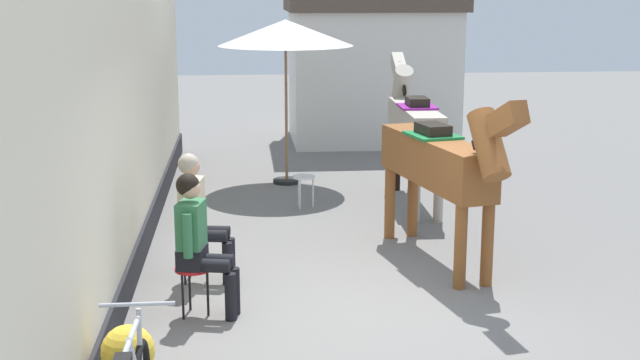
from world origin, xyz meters
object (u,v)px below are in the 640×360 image
object	(u,v)px
seated_visitor_near	(198,237)
saddled_horse_near	(441,163)
spare_stool_white	(304,180)
cafe_parasol	(286,34)
seated_visitor_far	(198,211)
saddled_horse_far	(414,124)

from	to	relation	value
seated_visitor_near	saddled_horse_near	xyz separation A→B (m)	(2.63, 1.38, 0.38)
saddled_horse_near	spare_stool_white	size ratio (longest dim) A/B	6.43
cafe_parasol	spare_stool_white	bearing A→B (deg)	-84.29
seated_visitor_near	cafe_parasol	xyz separation A→B (m)	(1.13, 5.61, 1.59)
saddled_horse_near	spare_stool_white	bearing A→B (deg)	116.82
saddled_horse_near	spare_stool_white	xyz separation A→B (m)	(-1.34, 2.65, -0.76)
seated_visitor_far	saddled_horse_near	size ratio (longest dim) A/B	0.47
seated_visitor_far	spare_stool_white	size ratio (longest dim) A/B	3.02
saddled_horse_far	saddled_horse_near	bearing A→B (deg)	-95.19
seated_visitor_far	cafe_parasol	distance (m)	5.03
seated_visitor_far	cafe_parasol	world-z (taller)	cafe_parasol
saddled_horse_near	saddled_horse_far	xyz separation A→B (m)	(0.26, 2.81, 0.00)
seated_visitor_far	saddled_horse_near	xyz separation A→B (m)	(2.67, 0.39, 0.38)
seated_visitor_far	spare_stool_white	world-z (taller)	seated_visitor_far
seated_visitor_near	spare_stool_white	size ratio (longest dim) A/B	3.02
seated_visitor_far	spare_stool_white	xyz separation A→B (m)	(1.34, 3.04, -0.38)
saddled_horse_near	saddled_horse_far	bearing A→B (deg)	84.81
saddled_horse_near	spare_stool_white	world-z (taller)	saddled_horse_near
seated_visitor_far	seated_visitor_near	bearing A→B (deg)	-87.21
seated_visitor_far	cafe_parasol	bearing A→B (deg)	75.72
saddled_horse_far	spare_stool_white	xyz separation A→B (m)	(-1.59, -0.17, -0.76)
saddled_horse_far	seated_visitor_near	bearing A→B (deg)	-124.52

